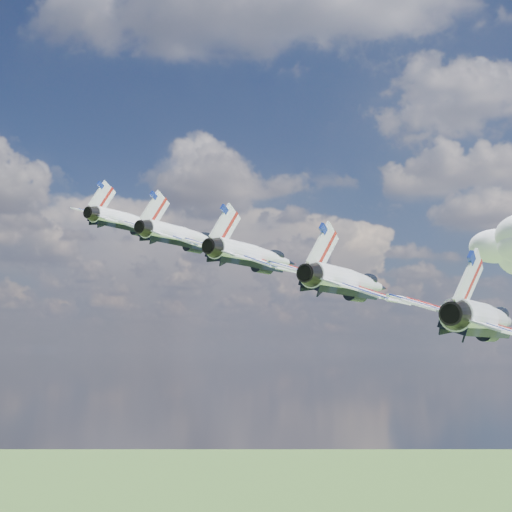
% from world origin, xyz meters
% --- Properties ---
extents(jet_0, '(17.45, 19.67, 8.11)m').
position_xyz_m(jet_0, '(-35.20, 14.16, 154.70)').
color(jet_0, white).
extents(jet_1, '(17.45, 19.67, 8.11)m').
position_xyz_m(jet_1, '(-26.01, 5.33, 151.22)').
color(jet_1, white).
extents(jet_2, '(17.45, 19.67, 8.11)m').
position_xyz_m(jet_2, '(-16.82, -3.50, 147.74)').
color(jet_2, white).
extents(jet_3, '(17.45, 19.67, 8.11)m').
position_xyz_m(jet_3, '(-7.63, -12.34, 144.27)').
color(jet_3, silver).
extents(jet_4, '(17.45, 19.67, 8.11)m').
position_xyz_m(jet_4, '(1.56, -21.17, 140.79)').
color(jet_4, white).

